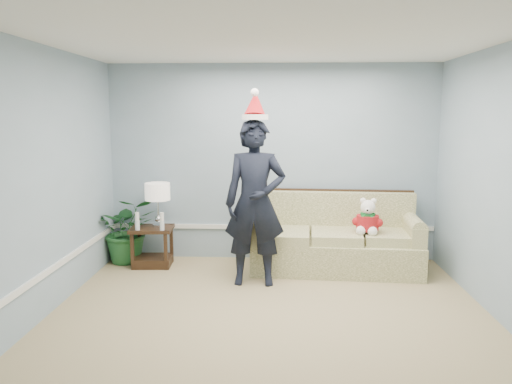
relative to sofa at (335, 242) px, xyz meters
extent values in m
cube|color=tan|center=(-0.83, -2.05, -0.37)|extent=(4.50, 5.00, 0.02)
cube|color=white|center=(-0.83, -2.05, 2.35)|extent=(4.50, 5.00, 0.02)
cube|color=#91A6B9|center=(-0.83, 0.46, 0.99)|extent=(4.50, 0.02, 2.70)
cube|color=#91A6B9|center=(-0.83, -4.56, 0.99)|extent=(4.50, 0.02, 2.70)
cube|color=#91A6B9|center=(-3.09, -2.05, 0.99)|extent=(0.02, 5.00, 2.70)
cube|color=white|center=(-0.83, 0.43, 0.09)|extent=(4.48, 0.03, 0.06)
cube|color=white|center=(-3.07, -2.05, 0.09)|extent=(0.03, 4.98, 0.06)
cube|color=#606730|center=(0.00, -0.06, -0.15)|extent=(2.20, 1.05, 0.41)
cube|color=#606730|center=(-0.66, -0.11, 0.11)|extent=(0.68, 0.77, 0.12)
cube|color=#606730|center=(0.00, -0.11, 0.11)|extent=(0.68, 0.77, 0.12)
cube|color=#606730|center=(0.66, -0.11, 0.11)|extent=(0.68, 0.77, 0.12)
cube|color=#606730|center=(0.00, 0.29, 0.34)|extent=(2.15, 0.34, 0.57)
cube|color=black|center=(0.00, 0.36, 0.62)|extent=(2.14, 0.20, 0.05)
cube|color=#606730|center=(-0.98, -0.06, 0.17)|extent=(0.24, 0.93, 0.25)
cube|color=#606730|center=(0.98, -0.06, 0.17)|extent=(0.24, 0.93, 0.25)
cube|color=#342213|center=(-2.43, 0.01, 0.15)|extent=(0.57, 0.49, 0.04)
cube|color=#342213|center=(-2.43, 0.01, -0.29)|extent=(0.52, 0.43, 0.12)
cube|color=#342213|center=(-2.65, -0.17, -0.09)|extent=(0.05, 0.05, 0.53)
cube|color=#342213|center=(-2.21, -0.17, -0.09)|extent=(0.05, 0.05, 0.53)
cube|color=#342213|center=(-2.65, 0.19, -0.09)|extent=(0.05, 0.05, 0.53)
cube|color=#342213|center=(-2.21, 0.19, -0.09)|extent=(0.05, 0.05, 0.53)
cylinder|color=silver|center=(-2.35, 0.05, 0.19)|extent=(0.15, 0.15, 0.03)
sphere|color=silver|center=(-2.35, 0.05, 0.28)|extent=(0.09, 0.09, 0.09)
cylinder|color=silver|center=(-2.35, 0.05, 0.42)|extent=(0.02, 0.02, 0.33)
cylinder|color=beige|center=(-2.35, 0.05, 0.65)|extent=(0.33, 0.33, 0.23)
cylinder|color=silver|center=(-2.58, -0.16, 0.24)|extent=(0.06, 0.06, 0.13)
cylinder|color=white|center=(-2.58, -0.16, 0.35)|extent=(0.05, 0.05, 0.11)
cylinder|color=silver|center=(-2.25, -0.16, 0.24)|extent=(0.06, 0.06, 0.13)
cylinder|color=white|center=(-2.25, -0.16, 0.35)|extent=(0.05, 0.05, 0.11)
imported|color=#205928|center=(-2.81, 0.17, 0.10)|extent=(0.96, 0.88, 0.91)
imported|color=black|center=(-1.02, -0.63, 0.63)|extent=(0.72, 0.48, 1.97)
cylinder|color=white|center=(-1.02, -0.63, 1.63)|extent=(0.33, 0.33, 0.06)
cone|color=#B11228|center=(-1.02, -0.61, 1.78)|extent=(0.27, 0.35, 0.36)
sphere|color=white|center=(-1.02, -0.71, 1.90)|extent=(0.09, 0.09, 0.09)
sphere|color=white|center=(0.38, -0.19, 0.31)|extent=(0.26, 0.26, 0.26)
cylinder|color=#B11228|center=(0.38, -0.19, 0.31)|extent=(0.34, 0.34, 0.19)
cylinder|color=#146A29|center=(0.38, -0.19, 0.41)|extent=(0.22, 0.22, 0.03)
sphere|color=white|center=(0.31, -0.31, 0.22)|extent=(0.12, 0.12, 0.12)
sphere|color=white|center=(0.45, -0.31, 0.22)|extent=(0.12, 0.12, 0.12)
sphere|color=white|center=(0.38, -0.20, 0.50)|extent=(0.19, 0.19, 0.19)
sphere|color=black|center=(0.38, -0.31, 0.49)|extent=(0.03, 0.03, 0.03)
sphere|color=white|center=(0.31, -0.19, 0.59)|extent=(0.07, 0.07, 0.07)
sphere|color=white|center=(0.45, -0.19, 0.59)|extent=(0.07, 0.07, 0.07)
camera|label=1|loc=(-0.76, -6.41, 1.66)|focal=35.00mm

